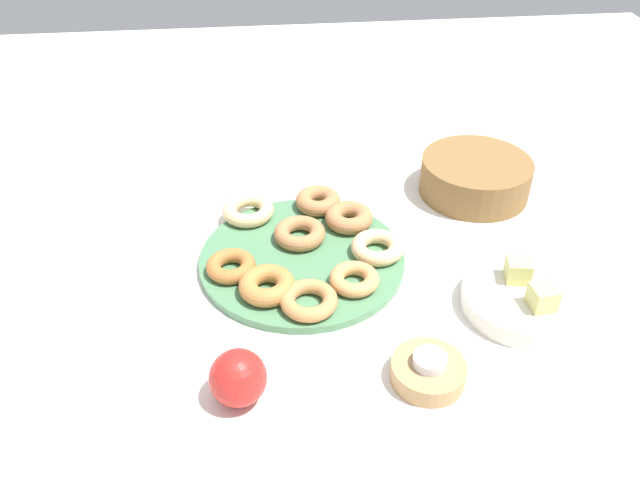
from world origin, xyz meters
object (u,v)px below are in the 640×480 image
at_px(donut_3, 248,210).
at_px(tealight, 430,361).
at_px(donut_0, 354,279).
at_px(apple, 238,378).
at_px(donut_1, 377,247).
at_px(melon_chunk_left, 518,270).
at_px(basket, 475,177).
at_px(donut_7, 267,285).
at_px(donut_6, 297,233).
at_px(candle_holder, 428,372).
at_px(fruit_bowl, 521,300).
at_px(donut_2, 231,266).
at_px(melon_chunk_right, 543,297).
at_px(donut_8, 349,217).
at_px(donut_plate, 302,259).
at_px(donut_5, 318,201).
at_px(donut_4, 312,300).

bearing_deg(donut_3, tealight, 30.59).
distance_m(donut_0, apple, 0.26).
bearing_deg(donut_1, melon_chunk_left, 61.62).
bearing_deg(basket, donut_0, -46.18).
height_order(donut_3, donut_7, donut_7).
relative_size(donut_6, candle_holder, 0.87).
bearing_deg(fruit_bowl, candle_holder, -54.76).
relative_size(donut_2, tealight, 1.74).
height_order(fruit_bowl, melon_chunk_right, melon_chunk_right).
bearing_deg(donut_8, apple, -28.84).
xyz_separation_m(donut_1, apple, (0.27, -0.23, 0.01)).
xyz_separation_m(donut_1, donut_7, (0.08, -0.19, 0.00)).
relative_size(candle_holder, basket, 0.49).
distance_m(candle_holder, basket, 0.49).
distance_m(donut_7, tealight, 0.28).
relative_size(donut_8, tealight, 1.84).
xyz_separation_m(donut_plate, donut_3, (-0.12, -0.09, 0.02)).
bearing_deg(donut_6, basket, 110.91).
height_order(donut_5, donut_7, same).
relative_size(donut_6, fruit_bowl, 0.48).
distance_m(donut_2, donut_8, 0.23).
xyz_separation_m(candle_holder, tealight, (0.00, 0.00, 0.02)).
bearing_deg(donut_3, apple, -2.78).
height_order(candle_holder, apple, apple).
relative_size(donut_2, donut_6, 0.90).
xyz_separation_m(donut_2, donut_7, (0.06, 0.06, 0.00)).
bearing_deg(donut_plate, fruit_bowl, 65.64).
distance_m(donut_2, apple, 0.24).
height_order(donut_1, donut_6, donut_6).
xyz_separation_m(donut_2, fruit_bowl, (0.12, 0.44, -0.01)).
bearing_deg(donut_2, donut_5, 137.08).
relative_size(donut_plate, donut_0, 4.34).
bearing_deg(melon_chunk_right, tealight, -64.05).
xyz_separation_m(candle_holder, fruit_bowl, (-0.12, 0.18, 0.00)).
xyz_separation_m(donut_4, apple, (0.15, -0.11, 0.01)).
height_order(donut_6, donut_8, donut_8).
bearing_deg(apple, tealight, 90.95).
bearing_deg(donut_5, melon_chunk_right, 42.85).
bearing_deg(melon_chunk_left, donut_5, -132.11).
xyz_separation_m(donut_plate, donut_5, (-0.14, 0.04, 0.02)).
xyz_separation_m(donut_1, donut_8, (-0.09, -0.03, 0.00)).
xyz_separation_m(donut_2, donut_5, (-0.17, 0.16, 0.00)).
bearing_deg(donut_8, donut_3, -104.16).
bearing_deg(fruit_bowl, donut_3, -123.55).
height_order(donut_5, apple, apple).
xyz_separation_m(donut_3, basket, (-0.05, 0.43, 0.01)).
relative_size(donut_plate, donut_7, 3.90).
xyz_separation_m(donut_4, donut_8, (-0.20, 0.08, 0.00)).
distance_m(donut_6, melon_chunk_left, 0.36).
height_order(melon_chunk_left, melon_chunk_right, same).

